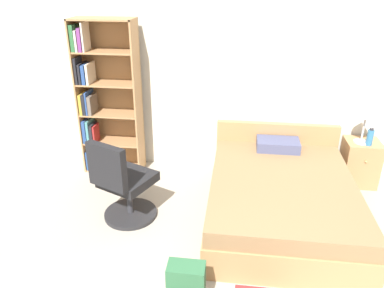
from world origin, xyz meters
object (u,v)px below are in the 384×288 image
at_px(bookshelf, 102,100).
at_px(nightstand, 360,162).
at_px(table_lamp, 367,113).
at_px(backpack_green, 186,288).
at_px(office_chair, 123,185).
at_px(bed, 280,196).
at_px(water_bottle, 370,137).

bearing_deg(bookshelf, nightstand, 0.29).
xyz_separation_m(bookshelf, nightstand, (3.23, 0.02, -0.68)).
bearing_deg(table_lamp, bookshelf, 179.65).
height_order(table_lamp, backpack_green, table_lamp).
distance_m(bookshelf, nightstand, 3.31).
height_order(office_chair, nightstand, office_chair).
height_order(bookshelf, bed, bookshelf).
relative_size(office_chair, nightstand, 1.68).
distance_m(bed, office_chair, 1.66).
xyz_separation_m(bookshelf, water_bottle, (3.26, -0.08, -0.30)).
height_order(table_lamp, water_bottle, table_lamp).
bearing_deg(bookshelf, backpack_green, -57.74).
xyz_separation_m(nightstand, table_lamp, (-0.05, -0.04, 0.66)).
bearing_deg(table_lamp, water_bottle, -39.62).
distance_m(bookshelf, bed, 2.46).
relative_size(bookshelf, nightstand, 3.45).
relative_size(nightstand, table_lamp, 1.15).
height_order(office_chair, water_bottle, office_chair).
bearing_deg(bookshelf, table_lamp, -0.35).
bearing_deg(office_chair, backpack_green, -52.76).
distance_m(table_lamp, backpack_green, 2.92).
xyz_separation_m(office_chair, backpack_green, (0.81, -1.07, -0.23)).
distance_m(nightstand, backpack_green, 2.88).
xyz_separation_m(water_bottle, backpack_green, (-1.88, -2.11, -0.47)).
distance_m(bookshelf, backpack_green, 2.70).
distance_m(nightstand, table_lamp, 0.66).
xyz_separation_m(office_chair, nightstand, (2.67, 1.13, -0.14)).
distance_m(water_bottle, backpack_green, 2.86).
bearing_deg(nightstand, water_bottle, -75.89).
height_order(bookshelf, water_bottle, bookshelf).
bearing_deg(office_chair, bookshelf, 116.91).
relative_size(bookshelf, water_bottle, 9.18).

